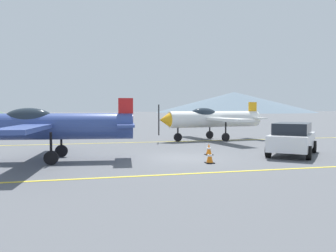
% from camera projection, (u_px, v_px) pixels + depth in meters
% --- Properties ---
extents(ground_plane, '(400.00, 400.00, 0.00)m').
position_uv_depth(ground_plane, '(180.00, 158.00, 16.46)').
color(ground_plane, '#54565B').
extents(apron_line_near, '(80.00, 0.16, 0.01)m').
position_uv_depth(apron_line_near, '(209.00, 173.00, 12.68)').
color(apron_line_near, yellow).
rests_on(apron_line_near, ground_plane).
extents(apron_line_far, '(80.00, 0.16, 0.01)m').
position_uv_depth(apron_line_far, '(148.00, 142.00, 24.06)').
color(apron_line_far, yellow).
rests_on(apron_line_far, ground_plane).
extents(airplane_near, '(8.20, 9.41, 2.81)m').
position_uv_depth(airplane_near, '(44.00, 126.00, 15.45)').
color(airplane_near, '#33478C').
rests_on(airplane_near, ground_plane).
extents(airplane_mid, '(8.20, 9.41, 2.81)m').
position_uv_depth(airplane_mid, '(211.00, 119.00, 25.49)').
color(airplane_mid, white).
rests_on(airplane_mid, ground_plane).
extents(car_sedan, '(4.18, 4.42, 1.62)m').
position_uv_depth(car_sedan, '(292.00, 138.00, 17.43)').
color(car_sedan, white).
rests_on(car_sedan, ground_plane).
extents(traffic_cone_front, '(0.36, 0.36, 0.59)m').
position_uv_depth(traffic_cone_front, '(210.00, 157.00, 14.88)').
color(traffic_cone_front, black).
rests_on(traffic_cone_front, ground_plane).
extents(traffic_cone_side, '(0.36, 0.36, 0.59)m').
position_uv_depth(traffic_cone_side, '(209.00, 149.00, 17.51)').
color(traffic_cone_side, black).
rests_on(traffic_cone_side, ground_plane).
extents(hill_centerleft, '(84.62, 84.62, 10.88)m').
position_uv_depth(hill_centerleft, '(234.00, 102.00, 187.29)').
color(hill_centerleft, slate).
rests_on(hill_centerleft, ground_plane).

